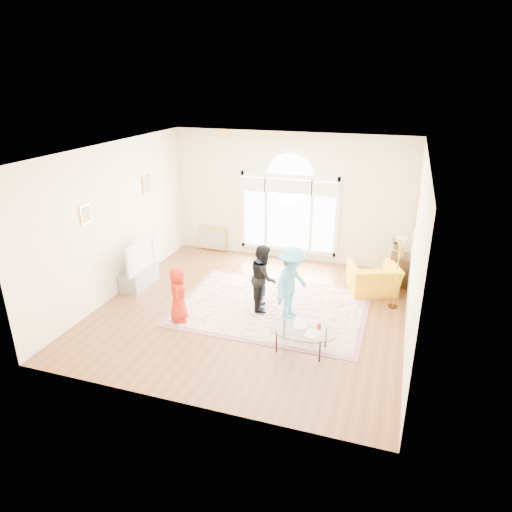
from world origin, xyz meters
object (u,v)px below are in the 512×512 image
(coffee_table, at_px, (302,330))
(armchair, at_px, (373,279))
(tv_console, at_px, (139,277))
(television, at_px, (137,255))
(area_rug, at_px, (272,307))

(coffee_table, height_order, armchair, armchair)
(tv_console, height_order, armchair, armchair)
(tv_console, height_order, television, television)
(television, bearing_deg, area_rug, -1.70)
(area_rug, bearing_deg, television, 178.30)
(tv_console, bearing_deg, armchair, 14.06)
(area_rug, distance_m, armchair, 2.35)
(tv_console, height_order, coffee_table, coffee_table)
(television, relative_size, coffee_table, 0.95)
(tv_console, relative_size, armchair, 0.99)
(tv_console, bearing_deg, coffee_table, -19.31)
(television, distance_m, coffee_table, 4.30)
(television, distance_m, armchair, 5.19)
(area_rug, bearing_deg, armchair, 35.47)
(television, relative_size, armchair, 1.15)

